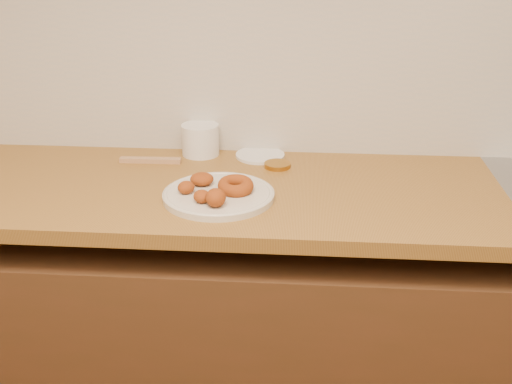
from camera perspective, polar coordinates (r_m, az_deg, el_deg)
wall_back at (r=1.94m, az=6.01°, el=16.34°), size 4.00×0.02×2.70m
base_cabinet at (r=2.01m, az=5.01°, el=-13.26°), size 3.60×0.60×0.77m
butcher_block at (r=1.86m, az=-14.84°, el=0.38°), size 2.30×0.62×0.04m
backsplash at (r=1.95m, az=5.83°, el=11.93°), size 3.60×0.02×0.60m
donut_plate at (r=1.68m, az=-3.35°, el=-0.31°), size 0.29×0.29×0.02m
ring_donut at (r=1.68m, az=-1.84°, el=0.57°), size 0.12×0.12×0.04m
fried_dough_chunks at (r=1.65m, az=-4.65°, el=0.23°), size 0.15×0.19×0.05m
plastic_tub at (r=1.99m, az=-4.96°, el=4.66°), size 0.14×0.14×0.10m
tub_lid at (r=1.98m, az=0.37°, el=3.28°), size 0.20×0.20×0.01m
brass_jar_lid at (r=1.89m, az=1.92°, el=2.41°), size 0.10×0.10×0.01m
wooden_utensil at (r=1.95m, az=-9.37°, el=2.80°), size 0.18×0.03×0.01m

